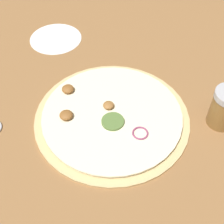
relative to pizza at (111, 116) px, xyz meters
name	(u,v)px	position (x,y,z in m)	size (l,w,h in m)	color
ground_plane	(112,118)	(0.00, 0.00, -0.01)	(3.00, 3.00, 0.00)	olive
pizza	(111,116)	(0.00, 0.00, 0.00)	(0.30, 0.30, 0.03)	#D6B77A
flour_patch	(56,38)	(0.04, -0.29, -0.01)	(0.13, 0.13, 0.00)	white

